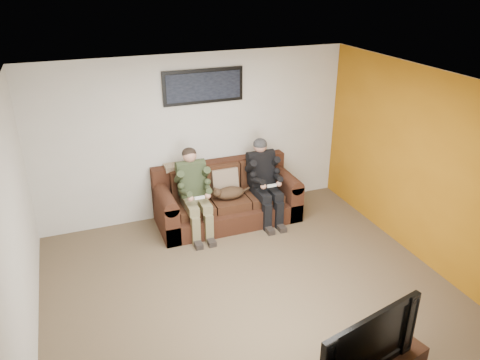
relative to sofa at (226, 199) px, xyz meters
name	(u,v)px	position (x,y,z in m)	size (l,w,h in m)	color
floor	(248,288)	(-0.35, -1.83, -0.34)	(5.00, 5.00, 0.00)	brown
ceiling	(250,86)	(-0.35, -1.83, 2.26)	(5.00, 5.00, 0.00)	silver
wall_back	(196,137)	(-0.35, 0.42, 0.96)	(5.00, 5.00, 0.00)	beige
wall_front	(361,322)	(-0.35, -4.08, 0.96)	(5.00, 5.00, 0.00)	beige
wall_left	(15,238)	(-2.85, -1.83, 0.96)	(4.50, 4.50, 0.00)	beige
wall_right	(423,167)	(2.15, -1.83, 0.96)	(4.50, 4.50, 0.00)	beige
accent_wall_right	(422,167)	(2.14, -1.83, 0.96)	(4.50, 4.50, 0.00)	#A56510
sofa	(226,199)	(0.00, 0.00, 0.00)	(2.22, 0.96, 0.91)	#381C11
throw_pillow	(225,181)	(0.00, 0.04, 0.30)	(0.42, 0.12, 0.40)	#876F58
throw_blanket	(179,166)	(-0.67, 0.28, 0.56)	(0.45, 0.22, 0.08)	tan
person_left	(194,187)	(-0.57, -0.19, 0.39)	(0.51, 0.87, 1.30)	olive
person_right	(264,176)	(0.57, -0.19, 0.39)	(0.51, 0.86, 1.31)	black
cat	(229,193)	(-0.02, -0.18, 0.20)	(0.66, 0.26, 0.24)	#4D331E
framed_poster	(203,86)	(-0.20, 0.39, 1.76)	(1.25, 0.05, 0.52)	black
television	(360,338)	(-0.09, -3.78, 0.45)	(1.14, 0.15, 0.66)	black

